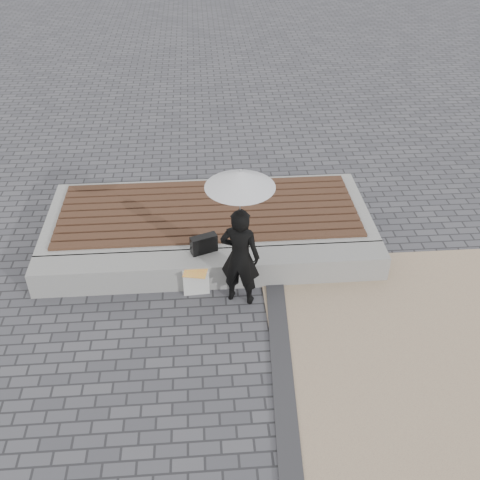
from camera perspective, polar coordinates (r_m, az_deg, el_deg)
name	(u,v)px	position (r m, az deg, el deg)	size (l,w,h in m)	color
ground	(217,365)	(6.96, -2.38, -12.51)	(80.00, 80.00, 0.00)	#4D4C51
edging_band	(284,393)	(6.67, 4.49, -15.22)	(0.25, 5.20, 0.04)	#2F2F32
seating_ledge	(212,269)	(7.98, -2.90, -2.93)	(5.00, 0.45, 0.40)	gray
timber_platform	(209,221)	(8.95, -3.16, 1.90)	(5.00, 2.00, 0.40)	#9D9D97
timber_decking	(208,210)	(8.82, -3.21, 3.08)	(4.60, 1.80, 0.04)	#503323
woman	(240,257)	(7.32, 0.00, -1.71)	(0.53, 0.35, 1.46)	black
parasol	(240,179)	(6.67, 0.00, 6.18)	(0.85, 0.85, 1.09)	#B2B2B7
handbag	(204,244)	(7.89, -3.68, -0.41)	(0.37, 0.13, 0.26)	black
canvas_tote	(196,281)	(7.81, -4.48, -4.16)	(0.36, 0.15, 0.37)	silver
magazine	(195,273)	(7.64, -4.55, -3.30)	(0.31, 0.23, 0.01)	#F64E47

